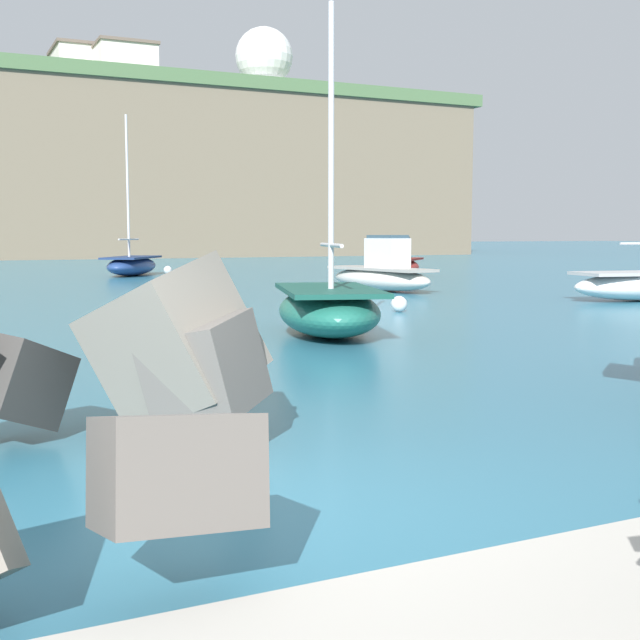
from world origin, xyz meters
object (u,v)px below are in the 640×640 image
at_px(boat_near_right, 329,309).
at_px(boat_far_centre, 132,265).
at_px(boat_mid_right, 398,264).
at_px(station_building_central, 94,72).
at_px(station_building_west, 122,68).
at_px(boat_mid_centre, 382,273).
at_px(mooring_buoy_inner, 168,270).
at_px(mooring_buoy_middle, 399,304).
at_px(radar_dome, 264,67).

xyz_separation_m(boat_near_right, boat_far_centre, (1.87, 27.00, -0.00)).
distance_m(boat_mid_right, station_building_central, 56.75).
distance_m(boat_far_centre, station_building_west, 46.99).
relative_size(boat_mid_centre, station_building_central, 0.68).
relative_size(boat_near_right, mooring_buoy_inner, 15.25).
xyz_separation_m(boat_mid_centre, boat_mid_right, (5.90, 8.64, -0.01)).
bearing_deg(boat_mid_centre, boat_mid_right, 55.69).
bearing_deg(mooring_buoy_middle, boat_mid_right, 59.22).
height_order(boat_far_centre, station_building_west, station_building_west).
bearing_deg(mooring_buoy_middle, boat_mid_centre, 63.60).
bearing_deg(station_building_west, mooring_buoy_inner, -99.26).
xyz_separation_m(boat_far_centre, station_building_west, (8.86, 42.42, 18.16)).
height_order(boat_mid_centre, boat_mid_right, boat_mid_centre).
height_order(boat_mid_centre, mooring_buoy_inner, boat_mid_centre).
bearing_deg(station_building_central, boat_mid_centre, -90.82).
xyz_separation_m(boat_mid_centre, station_building_west, (2.94, 57.98, 18.07)).
height_order(mooring_buoy_middle, radar_dome, radar_dome).
height_order(boat_mid_centre, station_building_west, station_building_west).
distance_m(boat_mid_right, boat_far_centre, 13.70).
distance_m(mooring_buoy_inner, radar_dome, 56.38).
height_order(boat_far_centre, radar_dome, radar_dome).
distance_m(boat_near_right, mooring_buoy_middle, 5.63).
bearing_deg(boat_mid_right, boat_mid_centre, -124.31).
distance_m(mooring_buoy_middle, station_building_central, 72.31).
xyz_separation_m(boat_near_right, radar_dome, (27.96, 74.19, 20.60)).
xyz_separation_m(boat_mid_right, station_building_west, (-2.96, 49.34, 18.07)).
xyz_separation_m(radar_dome, station_building_central, (-19.27, -0.60, -2.26)).
height_order(mooring_buoy_inner, radar_dome, radar_dome).
xyz_separation_m(boat_mid_right, radar_dome, (14.27, 54.11, 20.52)).
bearing_deg(boat_mid_right, boat_near_right, -124.29).
relative_size(mooring_buoy_inner, radar_dome, 0.05).
bearing_deg(station_building_central, boat_near_right, -96.73).
xyz_separation_m(mooring_buoy_middle, station_building_west, (6.69, 65.53, 18.50)).
xyz_separation_m(boat_far_centre, mooring_buoy_inner, (2.06, 0.69, -0.34)).
relative_size(boat_near_right, boat_mid_right, 1.47).
xyz_separation_m(boat_mid_centre, radar_dome, (20.16, 62.75, 20.51)).
bearing_deg(boat_mid_centre, boat_near_right, -124.27).
xyz_separation_m(station_building_west, station_building_central, (-2.05, 4.17, 0.19)).
bearing_deg(radar_dome, mooring_buoy_inner, -117.33).
bearing_deg(mooring_buoy_inner, boat_near_right, -98.08).
bearing_deg(station_building_central, mooring_buoy_middle, -93.81).
bearing_deg(mooring_buoy_middle, mooring_buoy_inner, 90.28).
bearing_deg(boat_far_centre, station_building_central, 81.68).
xyz_separation_m(boat_mid_right, boat_far_centre, (-11.83, 6.92, -0.09)).
relative_size(boat_near_right, mooring_buoy_middle, 15.25).
xyz_separation_m(boat_mid_centre, mooring_buoy_middle, (-3.75, -7.55, -0.43)).
height_order(mooring_buoy_inner, station_building_central, station_building_central).
distance_m(boat_far_centre, mooring_buoy_inner, 2.20).
xyz_separation_m(radar_dome, station_building_west, (-17.23, -4.77, -2.45)).
xyz_separation_m(boat_mid_right, station_building_central, (-5.01, 53.50, 18.26)).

